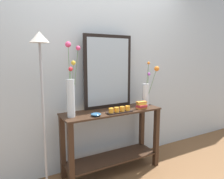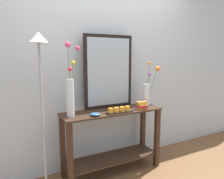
% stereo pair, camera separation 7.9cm
% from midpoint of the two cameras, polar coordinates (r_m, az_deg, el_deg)
% --- Properties ---
extents(ground_plane, '(7.00, 6.00, 0.02)m').
position_cam_midpoint_polar(ground_plane, '(2.82, -0.87, -21.56)').
color(ground_plane, brown).
extents(wall_back, '(6.40, 0.08, 2.70)m').
position_cam_midpoint_polar(wall_back, '(2.71, -4.12, 7.41)').
color(wall_back, '#B2BCC1').
rests_on(wall_back, ground).
extents(console_table, '(1.22, 0.39, 0.78)m').
position_cam_midpoint_polar(console_table, '(2.61, -0.89, -12.53)').
color(console_table, '#382316').
rests_on(console_table, ground).
extents(mirror_leaning, '(0.65, 0.03, 0.91)m').
position_cam_midpoint_polar(mirror_leaning, '(2.60, -1.92, 4.84)').
color(mirror_leaning, black).
rests_on(mirror_leaning, console_table).
extents(tall_vase_left, '(0.16, 0.17, 0.80)m').
position_cam_midpoint_polar(tall_vase_left, '(2.25, -12.17, -0.44)').
color(tall_vase_left, silver).
rests_on(tall_vase_left, console_table).
extents(vase_right, '(0.16, 0.21, 0.58)m').
position_cam_midpoint_polar(vase_right, '(2.74, 8.65, -0.41)').
color(vase_right, silver).
rests_on(vase_right, console_table).
extents(candle_tray, '(0.32, 0.09, 0.07)m').
position_cam_midpoint_polar(candle_tray, '(2.41, 1.13, -5.71)').
color(candle_tray, black).
rests_on(candle_tray, console_table).
extents(decorative_bowl, '(0.11, 0.11, 0.03)m').
position_cam_midpoint_polar(decorative_bowl, '(2.29, -5.41, -6.76)').
color(decorative_bowl, '#2D5B84').
rests_on(decorative_bowl, console_table).
extents(book_stack, '(0.13, 0.11, 0.09)m').
position_cam_midpoint_polar(book_stack, '(2.61, 7.24, -4.29)').
color(book_stack, orange).
rests_on(book_stack, console_table).
extents(floor_lamp, '(0.24, 0.24, 1.65)m').
position_cam_midpoint_polar(floor_lamp, '(2.09, -19.65, 0.03)').
color(floor_lamp, '#9E9EA3').
rests_on(floor_lamp, ground).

